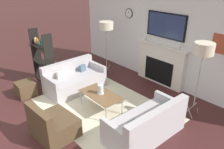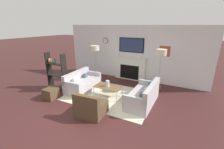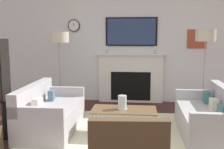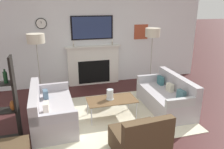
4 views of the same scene
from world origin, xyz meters
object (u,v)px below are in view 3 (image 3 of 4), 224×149
at_px(hurricane_candle, 122,103).
at_px(couch_right, 208,119).
at_px(floor_lamp_right, 206,37).
at_px(couch_left, 50,114).
at_px(coffee_table, 124,111).
at_px(floor_lamp_left, 59,38).

bearing_deg(hurricane_candle, couch_right, 1.81).
bearing_deg(couch_right, floor_lamp_right, 80.61).
bearing_deg(hurricane_candle, couch_left, 177.98).
height_order(coffee_table, hurricane_candle, hurricane_candle).
bearing_deg(couch_left, couch_right, 0.01).
bearing_deg(couch_right, hurricane_candle, -178.19).
xyz_separation_m(couch_right, floor_lamp_right, (0.23, 1.41, 1.35)).
relative_size(couch_left, floor_lamp_right, 0.93).
xyz_separation_m(couch_left, floor_lamp_left, (-0.24, 1.41, 1.31)).
relative_size(couch_right, coffee_table, 1.58).
relative_size(couch_left, couch_right, 0.98).
relative_size(couch_right, floor_lamp_left, 0.98).
height_order(coffee_table, floor_lamp_left, floor_lamp_left).
bearing_deg(hurricane_candle, coffee_table, -40.56).
height_order(couch_left, floor_lamp_left, floor_lamp_left).
xyz_separation_m(couch_left, hurricane_candle, (1.27, -0.04, 0.24)).
height_order(couch_left, floor_lamp_right, floor_lamp_right).
distance_m(hurricane_candle, floor_lamp_left, 2.35).
xyz_separation_m(couch_right, coffee_table, (-1.40, -0.07, 0.11)).
xyz_separation_m(coffee_table, hurricane_candle, (-0.03, 0.03, 0.13)).
xyz_separation_m(floor_lamp_left, floor_lamp_right, (3.17, 0.00, 0.04)).
distance_m(couch_left, hurricane_candle, 1.30).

